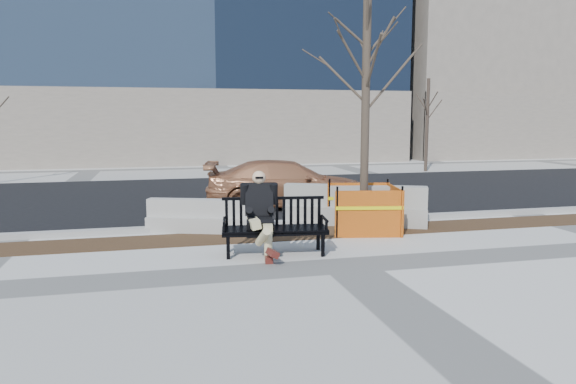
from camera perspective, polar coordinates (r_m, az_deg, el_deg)
name	(u,v)px	position (r m, az deg, el deg)	size (l,w,h in m)	color
ground	(348,265)	(9.30, 6.36, -7.75)	(120.00, 120.00, 0.00)	beige
mulch_strip	(306,233)	(11.70, 1.97, -4.42)	(40.00, 1.20, 0.02)	#47301C
asphalt_street	(255,194)	(17.66, -3.49, -0.25)	(60.00, 10.40, 0.01)	black
curb	(295,223)	(12.59, 0.80, -3.29)	(60.00, 0.25, 0.12)	#9E9B93
bench	(275,254)	(9.98, -1.42, -6.62)	(1.96, 0.70, 1.05)	black
seated_man	(260,254)	(10.01, -3.02, -6.58)	(0.67, 1.12, 1.56)	black
tree_fence	(363,231)	(12.09, 7.99, -4.12)	(2.18, 2.18, 5.46)	orange
sedan	(288,207)	(15.11, -0.05, -1.63)	(1.85, 4.56, 1.32)	#A16440
jersey_barrier_left	(206,232)	(11.98, -8.66, -4.25)	(2.59, 0.52, 0.74)	#A5A29A
jersey_barrier_right	(354,225)	(12.77, 7.05, -3.46)	(3.31, 0.66, 0.95)	gray
far_tree_right	(425,171)	(26.14, 14.41, 2.16)	(1.72, 1.72, 4.65)	#42352A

